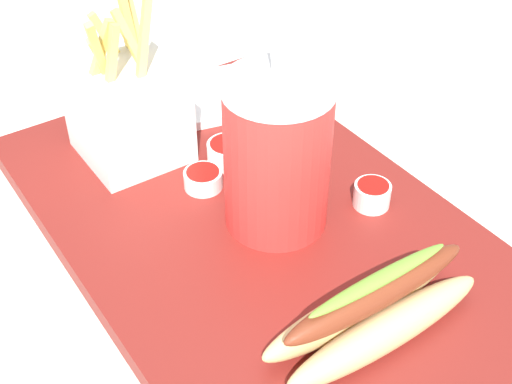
{
  "coord_description": "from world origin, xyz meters",
  "views": [
    {
      "loc": [
        -0.38,
        0.26,
        0.42
      ],
      "look_at": [
        0.0,
        0.0,
        0.05
      ],
      "focal_mm": 49.3,
      "sensor_mm": 36.0,
      "label": 1
    }
  ],
  "objects_px": {
    "fries_basket": "(128,109)",
    "napkin_stack": "(219,95)",
    "ketchup_cup_1": "(372,194)",
    "ketchup_cup_3": "(203,178)",
    "hot_dog_1": "(375,310)",
    "ketchup_cup_2": "(228,152)",
    "soda_cup": "(277,154)"
  },
  "relations": [
    {
      "from": "hot_dog_1",
      "to": "fries_basket",
      "type": "bearing_deg",
      "value": 8.41
    },
    {
      "from": "fries_basket",
      "to": "ketchup_cup_3",
      "type": "bearing_deg",
      "value": -161.27
    },
    {
      "from": "fries_basket",
      "to": "ketchup_cup_1",
      "type": "xyz_separation_m",
      "value": [
        -0.19,
        -0.14,
        -0.04
      ]
    },
    {
      "from": "soda_cup",
      "to": "hot_dog_1",
      "type": "relative_size",
      "value": 1.29
    },
    {
      "from": "hot_dog_1",
      "to": "napkin_stack",
      "type": "bearing_deg",
      "value": -12.98
    },
    {
      "from": "fries_basket",
      "to": "napkin_stack",
      "type": "relative_size",
      "value": 1.21
    },
    {
      "from": "napkin_stack",
      "to": "fries_basket",
      "type": "bearing_deg",
      "value": 106.77
    },
    {
      "from": "soda_cup",
      "to": "ketchup_cup_2",
      "type": "xyz_separation_m",
      "value": [
        0.09,
        -0.01,
        -0.06
      ]
    },
    {
      "from": "soda_cup",
      "to": "napkin_stack",
      "type": "bearing_deg",
      "value": -18.05
    },
    {
      "from": "ketchup_cup_3",
      "to": "ketchup_cup_1",
      "type": "bearing_deg",
      "value": -133.77
    },
    {
      "from": "ketchup_cup_1",
      "to": "ketchup_cup_3",
      "type": "relative_size",
      "value": 0.92
    },
    {
      "from": "hot_dog_1",
      "to": "soda_cup",
      "type": "bearing_deg",
      "value": -5.64
    },
    {
      "from": "ketchup_cup_2",
      "to": "hot_dog_1",
      "type": "bearing_deg",
      "value": 174.24
    },
    {
      "from": "ketchup_cup_3",
      "to": "napkin_stack",
      "type": "relative_size",
      "value": 0.26
    },
    {
      "from": "napkin_stack",
      "to": "ketchup_cup_2",
      "type": "bearing_deg",
      "value": 152.31
    },
    {
      "from": "fries_basket",
      "to": "ketchup_cup_2",
      "type": "relative_size",
      "value": 4.19
    },
    {
      "from": "ketchup_cup_2",
      "to": "fries_basket",
      "type": "bearing_deg",
      "value": 45.8
    },
    {
      "from": "ketchup_cup_2",
      "to": "napkin_stack",
      "type": "height_order",
      "value": "ketchup_cup_2"
    },
    {
      "from": "hot_dog_1",
      "to": "ketchup_cup_2",
      "type": "height_order",
      "value": "hot_dog_1"
    },
    {
      "from": "soda_cup",
      "to": "fries_basket",
      "type": "height_order",
      "value": "soda_cup"
    },
    {
      "from": "ketchup_cup_1",
      "to": "ketchup_cup_2",
      "type": "xyz_separation_m",
      "value": [
        0.12,
        0.07,
        -0.0
      ]
    },
    {
      "from": "hot_dog_1",
      "to": "ketchup_cup_3",
      "type": "height_order",
      "value": "hot_dog_1"
    },
    {
      "from": "fries_basket",
      "to": "soda_cup",
      "type": "bearing_deg",
      "value": -159.79
    },
    {
      "from": "hot_dog_1",
      "to": "ketchup_cup_1",
      "type": "relative_size",
      "value": 5.37
    },
    {
      "from": "hot_dog_1",
      "to": "ketchup_cup_3",
      "type": "distance_m",
      "value": 0.22
    },
    {
      "from": "ketchup_cup_3",
      "to": "fries_basket",
      "type": "bearing_deg",
      "value": 18.73
    },
    {
      "from": "hot_dog_1",
      "to": "ketchup_cup_2",
      "type": "xyz_separation_m",
      "value": [
        0.23,
        -0.02,
        -0.01
      ]
    },
    {
      "from": "ketchup_cup_1",
      "to": "napkin_stack",
      "type": "bearing_deg",
      "value": 4.33
    },
    {
      "from": "fries_basket",
      "to": "ketchup_cup_3",
      "type": "height_order",
      "value": "fries_basket"
    },
    {
      "from": "fries_basket",
      "to": "hot_dog_1",
      "type": "relative_size",
      "value": 0.95
    },
    {
      "from": "ketchup_cup_2",
      "to": "napkin_stack",
      "type": "xyz_separation_m",
      "value": [
        0.1,
        -0.05,
        -0.01
      ]
    },
    {
      "from": "soda_cup",
      "to": "hot_dog_1",
      "type": "distance_m",
      "value": 0.15
    }
  ]
}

